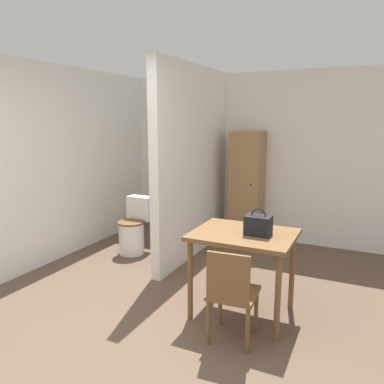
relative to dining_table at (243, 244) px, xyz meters
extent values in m
plane|color=brown|center=(-0.51, -1.17, -0.69)|extent=(16.00, 16.00, 0.00)
cube|color=white|center=(-0.51, 2.40, 0.56)|extent=(5.25, 0.12, 2.50)
cube|color=white|center=(-2.69, 0.58, 0.56)|extent=(0.12, 4.51, 2.50)
cube|color=white|center=(-1.13, 1.31, 0.56)|extent=(0.12, 2.06, 2.50)
cube|color=brown|center=(0.00, 0.00, 0.09)|extent=(0.92, 0.73, 0.04)
cylinder|color=brown|center=(-0.40, -0.30, -0.31)|extent=(0.05, 0.05, 0.76)
cylinder|color=brown|center=(0.40, -0.30, -0.31)|extent=(0.05, 0.05, 0.76)
cylinder|color=brown|center=(-0.40, 0.30, -0.31)|extent=(0.05, 0.05, 0.76)
cylinder|color=brown|center=(0.40, 0.30, -0.31)|extent=(0.05, 0.05, 0.76)
cube|color=brown|center=(0.06, -0.42, -0.29)|extent=(0.41, 0.41, 0.04)
cube|color=brown|center=(0.07, -0.60, -0.07)|extent=(0.35, 0.06, 0.39)
cylinder|color=brown|center=(-0.12, -0.27, -0.50)|extent=(0.04, 0.04, 0.39)
cylinder|color=brown|center=(0.21, -0.25, -0.50)|extent=(0.04, 0.04, 0.39)
cylinder|color=brown|center=(-0.09, -0.59, -0.50)|extent=(0.04, 0.04, 0.39)
cylinder|color=brown|center=(0.23, -0.57, -0.50)|extent=(0.04, 0.04, 0.39)
cylinder|color=white|center=(-1.88, 0.91, -0.48)|extent=(0.34, 0.34, 0.43)
cylinder|color=brown|center=(-1.88, 0.91, -0.25)|extent=(0.37, 0.37, 0.02)
cube|color=white|center=(-1.88, 1.15, -0.10)|extent=(0.36, 0.18, 0.33)
cube|color=black|center=(0.13, 0.00, 0.20)|extent=(0.23, 0.16, 0.17)
torus|color=black|center=(0.13, 0.00, 0.28)|extent=(0.14, 0.01, 0.14)
cube|color=#997047|center=(-0.63, 2.11, 0.13)|extent=(0.45, 0.41, 1.65)
sphere|color=black|center=(-0.51, 1.90, 0.22)|extent=(0.02, 0.02, 0.02)
camera|label=1|loc=(0.99, -3.16, 1.12)|focal=35.00mm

